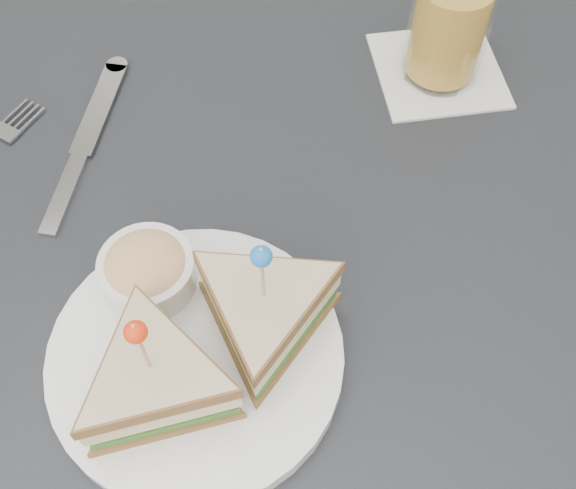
% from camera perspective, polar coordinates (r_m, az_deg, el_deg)
% --- Properties ---
extents(table, '(0.80, 0.80, 0.75)m').
position_cam_1_polar(table, '(0.70, -0.85, -6.16)').
color(table, black).
rests_on(table, ground).
extents(plate_meal, '(0.29, 0.29, 0.14)m').
position_cam_1_polar(plate_meal, '(0.57, -6.88, -7.57)').
color(plate_meal, white).
rests_on(plate_meal, table).
extents(cutlery_knife, '(0.05, 0.23, 0.01)m').
position_cam_1_polar(cutlery_knife, '(0.75, -15.88, 7.37)').
color(cutlery_knife, silver).
rests_on(cutlery_knife, table).
extents(drink_set, '(0.15, 0.15, 0.17)m').
position_cam_1_polar(drink_set, '(0.76, 12.77, 17.17)').
color(drink_set, white).
rests_on(drink_set, table).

